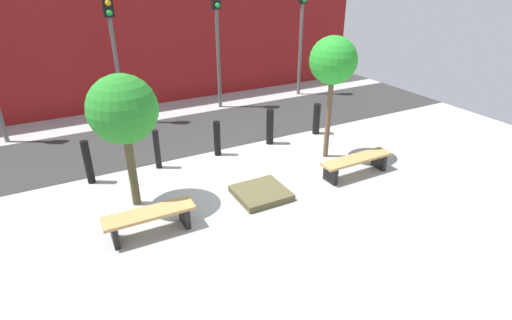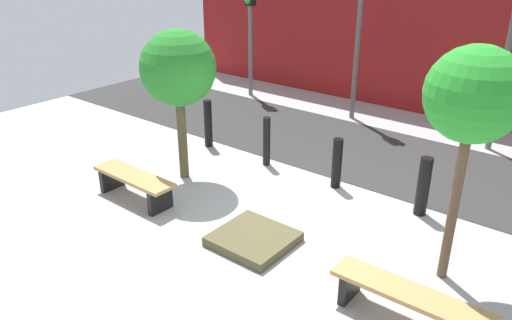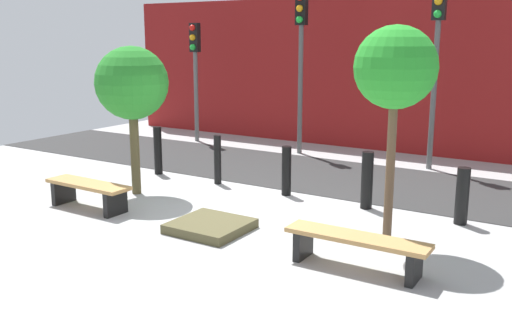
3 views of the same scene
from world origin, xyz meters
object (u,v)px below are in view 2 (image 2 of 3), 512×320
Objects in this scene: bench_left at (134,182)px; bollard_left at (267,141)px; tree_behind_left_bench at (178,69)px; bench_right at (409,301)px; bollard_far_left at (208,123)px; bollard_right at (423,187)px; traffic_light_mid_west at (360,6)px; bollard_center at (337,163)px; tree_behind_right_bench at (474,97)px; planter_bed at (253,239)px; traffic_light_west at (250,14)px.

bench_left is 2.72m from bollard_left.
tree_behind_left_bench is at bearing 90.67° from bench_left.
bollard_far_left reaches higher than bench_right.
bollard_left is 3.16m from bollard_right.
traffic_light_mid_west reaches higher than bollard_right.
bollard_far_left is 4.50m from traffic_light_mid_west.
bollard_center is 1.58m from bollard_right.
bollard_right is at bearing 0.00° from bollard_far_left.
tree_behind_right_bench is (4.91, 0.00, 0.41)m from tree_behind_left_bench.
traffic_light_mid_west reaches higher than bollard_center.
bench_left is 0.90× the size of bench_right.
tree_behind_right_bench is at bearing -19.28° from bollard_left.
planter_bed is 3.30m from tree_behind_left_bench.
bench_left is 2.68m from bollard_far_left.
bollard_right is at bearing 121.72° from tree_behind_right_bench.
traffic_light_west reaches higher than bollard_right.
planter_bed is at bearing 174.68° from bench_right.
bollard_left is (1.58, 0.00, -0.02)m from bollard_far_left.
traffic_light_mid_west is (-1.65, 5.99, 2.65)m from planter_bed.
bollard_center is (-2.45, 2.57, 0.14)m from bench_right.
bollard_far_left is at bearing 143.10° from planter_bed.
traffic_light_mid_west is at bearing 105.39° from planter_bed.
planter_bed is 2.89m from bollard_right.
bollard_right reaches higher than bollard_center.
bench_left is 3.56m from bollard_center.
tree_behind_right_bench is at bearing -14.11° from bollard_far_left.
tree_behind_left_bench reaches higher than bollard_center.
traffic_light_mid_west is at bearing 91.05° from bollard_left.
bench_left is at bearing -74.61° from bollard_far_left.
bollard_right is at bearing 33.21° from bench_left.
tree_behind_left_bench is at bearing -180.00° from tree_behind_right_bench.
traffic_light_mid_west is (-4.10, 6.19, 2.39)m from bench_right.
traffic_light_mid_west is at bearing 0.03° from traffic_light_west.
bench_left is 0.42× the size of traffic_light_mid_west.
bench_right is 0.61× the size of tree_behind_right_bench.
tree_behind_right_bench reaches higher than bench_right.
bench_right is (4.91, 0.00, -0.00)m from bench_left.
bench_left is 5.48m from tree_behind_right_bench.
bollard_right reaches higher than bench_left.
bollard_center is (3.16, 0.00, -0.05)m from bollard_far_left.
bollard_center reaches higher than bench_left.
planter_bed is 2.88m from bollard_left.
bollard_far_left is 0.31× the size of traffic_light_west.
bench_right is 3.56m from bollard_center.
bollard_left reaches higher than planter_bed.
planter_bed is at bearing -50.45° from traffic_light_west.
bench_right is 1.87× the size of bollard_right.
bench_left is at bearing -90.00° from tree_behind_left_bench.
traffic_light_west reaches higher than bollard_far_left.
bollard_left is 0.99× the size of bollard_right.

